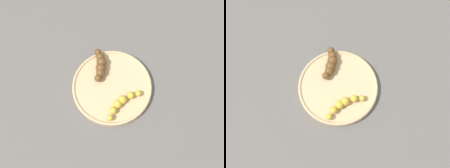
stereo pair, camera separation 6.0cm
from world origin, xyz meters
The scene contains 4 objects.
ground_plane centered at (0.00, 0.00, 0.00)m, with size 2.40×2.40×0.00m, color #56514C.
fruit_bowl centered at (0.00, 0.00, 0.01)m, with size 0.27×0.27×0.02m.
banana_spotted centered at (0.01, 0.07, 0.03)m, with size 0.14×0.05×0.03m.
banana_overripe centered at (-0.01, -0.08, 0.04)m, with size 0.07×0.11×0.03m.
Camera 1 is at (0.16, 0.25, 0.81)m, focal length 40.85 mm.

